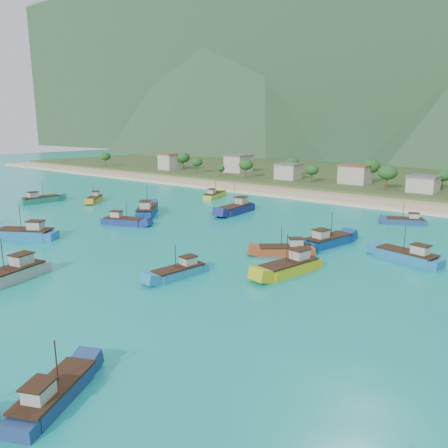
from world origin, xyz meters
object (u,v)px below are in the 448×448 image
Objects in this scene: boat_21 at (147,211)px; boat_14 at (124,222)px; boat_13 at (26,234)px; boat_18 at (408,257)px; boat_5 at (290,268)px; boat_6 at (54,396)px; boat_1 at (41,200)px; boat_3 at (94,200)px; boat_24 at (406,221)px; boat_7 at (285,251)px; boat_17 at (236,209)px; boat_23 at (180,272)px; boat_10 at (214,196)px; boat_20 at (11,275)px; boat_26 at (328,241)px.

boat_14 is at bearing -108.98° from boat_21.
boat_13 is 1.09× the size of boat_18.
boat_5 is 39.91m from boat_6.
boat_1 is 1.24× the size of boat_3.
boat_7 is at bearing 143.08° from boat_24.
boat_21 reaches higher than boat_17.
boat_5 is 16.77m from boat_23.
boat_10 reaches higher than boat_24.
boat_14 is 37.95m from boat_20.
boat_17 is (53.96, 23.70, 0.16)m from boat_1.
boat_21 is 61.82m from boat_24.
boat_6 is 0.79× the size of boat_13.
boat_20 reaches higher than boat_1.
boat_20 is 24.26m from boat_23.
boat_26 is (3.10, 10.03, 0.16)m from boat_7.
boat_14 is (42.41, -3.19, -0.12)m from boat_1.
boat_3 is at bearing -136.08° from boat_14.
boat_13 reaches higher than boat_24.
boat_6 is at bearing -73.26° from boat_26.
boat_10 is 0.95× the size of boat_18.
boat_3 is 0.76× the size of boat_20.
boat_10 reaches higher than boat_7.
boat_18 is 61.88m from boat_20.
boat_17 is at bearing 155.88° from boat_3.
boat_20 reaches higher than boat_10.
boat_14 is at bearing -44.72° from boat_13.
boat_17 is 35.42m from boat_26.
boat_7 is at bearing -42.95° from boat_5.
boat_5 is at bearing 157.17° from boat_18.
boat_26 reaches higher than boat_10.
boat_1 reaches higher than boat_6.
boat_10 reaches higher than boat_6.
boat_20 is at bearing -104.97° from boat_21.
boat_13 reaches higher than boat_5.
boat_21 reaches higher than boat_14.
boat_18 is (67.44, -29.98, 0.06)m from boat_10.
boat_3 is 90.31m from boat_18.
boat_20 is 0.97× the size of boat_21.
boat_24 is (54.40, 61.52, -0.35)m from boat_13.
boat_21 reaches higher than boat_5.
boat_23 is (-11.99, -11.71, -0.22)m from boat_5.
boat_5 is 21.11m from boat_18.
boat_24 is at bearing -52.45° from boat_7.
boat_17 reaches higher than boat_26.
boat_18 is (12.13, 17.28, -0.06)m from boat_5.
boat_5 is at bearing -56.52° from boat_10.
boat_6 is at bearing -72.84° from boat_10.
boat_26 is at bearing -132.96° from boat_20.
boat_17 is 61.00m from boat_20.
boat_17 reaches higher than boat_3.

